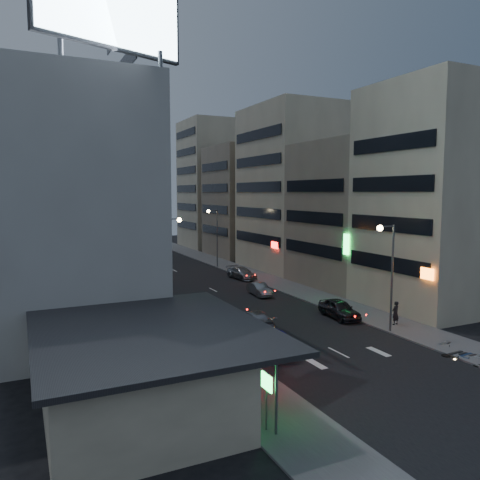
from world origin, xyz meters
TOP-DOWN VIEW (x-y plane):
  - ground at (0.00, 0.00)m, footprint 180.00×180.00m
  - sidewalk_left at (-8.00, 30.00)m, footprint 4.00×120.00m
  - sidewalk_right at (8.00, 30.00)m, footprint 4.00×120.00m
  - food_court at (-13.90, 2.00)m, footprint 11.00×13.00m
  - white_building at (-17.00, 20.00)m, footprint 14.00×24.00m
  - shophouse_near at (15.00, 10.50)m, footprint 10.00×11.00m
  - shophouse_mid at (15.50, 22.00)m, footprint 11.00×12.00m
  - shophouse_far at (15.00, 35.00)m, footprint 10.00×14.00m
  - far_left_a at (-15.50, 45.00)m, footprint 11.00×10.00m
  - far_left_b at (-16.00, 58.00)m, footprint 12.00×10.00m
  - far_right_a at (15.50, 50.00)m, footprint 11.00×12.00m
  - far_right_b at (16.00, 64.00)m, footprint 12.00×12.00m
  - billboard at (-12.99, 9.97)m, footprint 9.52×3.75m
  - street_lamp_right_near at (5.90, 6.00)m, footprint 1.60×0.44m
  - street_lamp_left at (-5.90, 22.00)m, footprint 1.60×0.44m
  - street_lamp_right_far at (5.90, 40.00)m, footprint 1.60×0.44m
  - parked_car_right_near at (5.31, 10.94)m, footprint 2.26×4.72m
  - parked_car_right_mid at (3.27, 21.44)m, footprint 1.61×3.95m
  - parked_car_left at (-5.60, 32.15)m, footprint 2.49×5.24m
  - parked_car_right_far at (5.60, 30.51)m, footprint 2.56×5.05m
  - road_car_blue at (-4.34, 6.03)m, footprint 2.02×4.86m
  - road_car_silver at (-2.45, 11.38)m, footprint 2.30×4.89m
  - person at (7.83, 7.10)m, footprint 0.75×0.56m
  - scooter_blue at (7.53, 0.07)m, footprint 0.69×1.76m
  - scooter_black_b at (7.23, 0.57)m, footprint 0.79×2.07m
  - scooter_silver_b at (8.01, 2.48)m, footprint 1.10×1.71m

SIDE VIEW (x-z plane):
  - ground at x=0.00m, z-range 0.00..0.00m
  - sidewalk_left at x=-8.00m, z-range 0.00..0.12m
  - sidewalk_right at x=8.00m, z-range 0.00..0.12m
  - scooter_silver_b at x=8.01m, z-range 0.12..1.11m
  - parked_car_right_mid at x=3.27m, z-range 0.00..1.27m
  - scooter_blue at x=7.53m, z-range 0.12..1.17m
  - road_car_silver at x=-2.45m, z-range 0.00..1.38m
  - parked_car_right_far at x=5.60m, z-range 0.00..1.41m
  - parked_car_left at x=-5.60m, z-range 0.00..1.44m
  - scooter_black_b at x=7.23m, z-range 0.12..1.36m
  - parked_car_right_near at x=5.31m, z-range 0.00..1.56m
  - road_car_blue at x=-4.34m, z-range 0.00..1.56m
  - person at x=7.83m, z-range 0.12..1.99m
  - food_court at x=-13.90m, z-range 0.05..3.92m
  - street_lamp_right_near at x=5.90m, z-range 1.35..9.37m
  - street_lamp_left at x=-5.90m, z-range 1.35..9.37m
  - street_lamp_right_far at x=5.90m, z-range 1.35..9.37m
  - far_left_b at x=-16.00m, z-range 0.00..15.00m
  - shophouse_mid at x=15.50m, z-range 0.00..16.00m
  - white_building at x=-17.00m, z-range 0.00..18.00m
  - far_right_a at x=15.50m, z-range 0.00..18.00m
  - shophouse_near at x=15.00m, z-range 0.00..20.00m
  - far_left_a at x=-15.50m, z-range 0.00..20.00m
  - shophouse_far at x=15.00m, z-range 0.00..22.00m
  - far_right_b at x=16.00m, z-range 0.00..24.00m
  - billboard at x=-12.99m, z-range 18.56..24.76m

